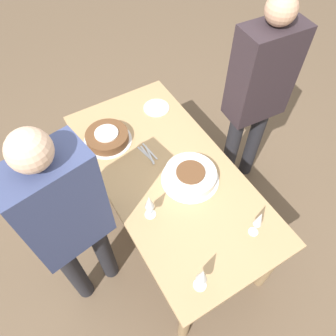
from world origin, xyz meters
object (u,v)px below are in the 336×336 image
at_px(cake_front_chocolate, 107,137).
at_px(wine_glass_near, 202,276).
at_px(wine_glass_far, 259,220).
at_px(person_watching, 258,90).
at_px(wine_glass_extra, 149,203).
at_px(person_cutting, 67,220).
at_px(cake_center_white, 190,176).

relative_size(cake_front_chocolate, wine_glass_near, 1.51).
distance_m(wine_glass_far, person_watching, 0.93).
distance_m(wine_glass_extra, person_cutting, 0.45).
height_order(wine_glass_far, wine_glass_extra, wine_glass_far).
bearing_deg(wine_glass_extra, person_cutting, -99.71).
height_order(cake_front_chocolate, wine_glass_near, wine_glass_near).
bearing_deg(cake_front_chocolate, person_watching, 71.64).
height_order(cake_center_white, wine_glass_far, wine_glass_far).
bearing_deg(person_cutting, person_watching, -0.11).
height_order(person_cutting, person_watching, person_watching).
distance_m(cake_front_chocolate, wine_glass_far, 1.14).
height_order(cake_front_chocolate, person_watching, person_watching).
xyz_separation_m(wine_glass_near, person_cutting, (-0.56, -0.45, 0.09)).
distance_m(cake_center_white, cake_front_chocolate, 0.64).
relative_size(wine_glass_extra, person_watching, 0.12).
relative_size(cake_front_chocolate, person_cutting, 0.21).
relative_size(wine_glass_far, person_watching, 0.14).
height_order(wine_glass_far, person_watching, person_watching).
xyz_separation_m(wine_glass_near, wine_glass_far, (-0.09, 0.43, -0.00)).
bearing_deg(wine_glass_far, wine_glass_extra, -131.59).
bearing_deg(wine_glass_near, wine_glass_extra, -177.61).
bearing_deg(person_cutting, wine_glass_far, -38.21).
bearing_deg(wine_glass_extra, cake_front_chocolate, 177.63).
relative_size(wine_glass_near, wine_glass_far, 0.99).
bearing_deg(wine_glass_near, cake_front_chocolate, 179.67).
height_order(cake_center_white, person_watching, person_watching).
bearing_deg(cake_front_chocolate, wine_glass_near, -0.33).
height_order(cake_center_white, person_cutting, person_cutting).
bearing_deg(cake_front_chocolate, wine_glass_far, 21.83).
xyz_separation_m(cake_front_chocolate, wine_glass_extra, (0.66, -0.03, 0.10)).
relative_size(wine_glass_far, wine_glass_extra, 1.10).
bearing_deg(cake_center_white, wine_glass_near, -28.73).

